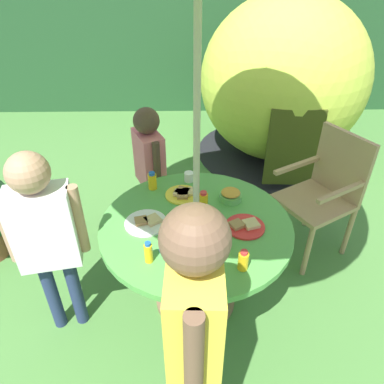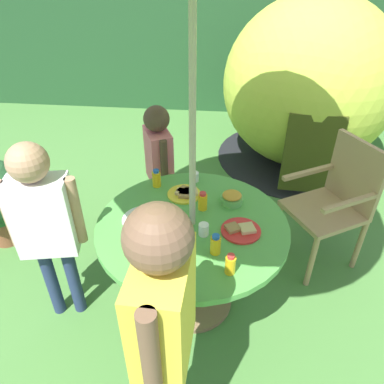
# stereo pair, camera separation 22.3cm
# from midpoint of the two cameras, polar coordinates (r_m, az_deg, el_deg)

# --- Properties ---
(ground_plane) EXTENTS (10.00, 10.00, 0.02)m
(ground_plane) POSITION_cam_midpoint_polar(r_m,az_deg,el_deg) (2.65, -1.97, -16.74)
(ground_plane) COLOR #477A38
(hedge_backdrop) EXTENTS (9.00, 0.70, 2.10)m
(hedge_backdrop) POSITION_cam_midpoint_polar(r_m,az_deg,el_deg) (5.54, -1.79, 24.10)
(hedge_backdrop) COLOR #234C28
(hedge_backdrop) RESTS_ON ground_plane
(garden_table) EXTENTS (1.14, 1.14, 0.69)m
(garden_table) POSITION_cam_midpoint_polar(r_m,az_deg,el_deg) (2.25, -2.25, -7.94)
(garden_table) COLOR brown
(garden_table) RESTS_ON ground_plane
(wooden_chair) EXTENTS (0.64, 0.63, 0.97)m
(wooden_chair) POSITION_cam_midpoint_polar(r_m,az_deg,el_deg) (2.84, 18.07, 0.40)
(wooden_chair) COLOR tan
(wooden_chair) RESTS_ON ground_plane
(dome_tent) EXTENTS (1.86, 1.86, 1.72)m
(dome_tent) POSITION_cam_midpoint_polar(r_m,az_deg,el_deg) (4.09, 12.55, 16.66)
(dome_tent) COLOR #B2C63F
(dome_tent) RESTS_ON ground_plane
(child_in_pink_shirt) EXTENTS (0.27, 0.36, 1.12)m
(child_in_pink_shirt) POSITION_cam_midpoint_polar(r_m,az_deg,el_deg) (2.77, -9.05, 5.05)
(child_in_pink_shirt) COLOR #3F3F47
(child_in_pink_shirt) RESTS_ON ground_plane
(child_in_white_shirt) EXTENTS (0.42, 0.24, 1.25)m
(child_in_white_shirt) POSITION_cam_midpoint_polar(r_m,az_deg,el_deg) (2.14, -25.02, -5.27)
(child_in_white_shirt) COLOR navy
(child_in_white_shirt) RESTS_ON ground_plane
(child_in_yellow_shirt) EXTENTS (0.24, 0.47, 1.40)m
(child_in_yellow_shirt) POSITION_cam_midpoint_polar(r_m,az_deg,el_deg) (1.45, -4.25, -18.99)
(child_in_yellow_shirt) COLOR #3F3F47
(child_in_yellow_shirt) RESTS_ON ground_plane
(snack_bowl) EXTENTS (0.14, 0.14, 0.07)m
(snack_bowl) POSITION_cam_midpoint_polar(r_m,az_deg,el_deg) (2.32, 3.36, -0.61)
(snack_bowl) COLOR #66B259
(snack_bowl) RESTS_ON garden_table
(plate_near_left) EXTENTS (0.23, 0.23, 0.03)m
(plate_near_left) POSITION_cam_midpoint_polar(r_m,az_deg,el_deg) (2.12, 5.37, -5.44)
(plate_near_left) COLOR red
(plate_near_left) RESTS_ON garden_table
(plate_mid_right) EXTENTS (0.22, 0.22, 0.03)m
(plate_mid_right) POSITION_cam_midpoint_polar(r_m,az_deg,el_deg) (2.37, -4.16, -0.36)
(plate_mid_right) COLOR yellow
(plate_mid_right) RESTS_ON garden_table
(plate_center_back) EXTENTS (0.23, 0.23, 0.03)m
(plate_center_back) POSITION_cam_midpoint_polar(r_m,az_deg,el_deg) (1.99, -5.07, -8.61)
(plate_center_back) COLOR #338CD8
(plate_center_back) RESTS_ON garden_table
(plate_far_right) EXTENTS (0.25, 0.25, 0.03)m
(plate_far_right) POSITION_cam_midpoint_polar(r_m,az_deg,el_deg) (2.17, -10.14, -4.83)
(plate_far_right) COLOR white
(plate_far_right) RESTS_ON garden_table
(juice_bottle_near_right) EXTENTS (0.04, 0.04, 0.13)m
(juice_bottle_near_right) POSITION_cam_midpoint_polar(r_m,az_deg,el_deg) (1.91, -10.24, -9.48)
(juice_bottle_near_right) COLOR yellow
(juice_bottle_near_right) RESTS_ON garden_table
(juice_bottle_far_left) EXTENTS (0.06, 0.06, 0.12)m
(juice_bottle_far_left) POSITION_cam_midpoint_polar(r_m,az_deg,el_deg) (1.94, 1.89, -8.04)
(juice_bottle_far_left) COLOR yellow
(juice_bottle_far_left) RESTS_ON garden_table
(juice_bottle_center_front) EXTENTS (0.06, 0.06, 0.12)m
(juice_bottle_center_front) POSITION_cam_midpoint_polar(r_m,az_deg,el_deg) (2.23, -1.07, -1.46)
(juice_bottle_center_front) COLOR yellow
(juice_bottle_center_front) RESTS_ON garden_table
(juice_bottle_mid_left) EXTENTS (0.06, 0.06, 0.13)m
(juice_bottle_mid_left) POSITION_cam_midpoint_polar(r_m,az_deg,el_deg) (2.44, -8.87, 1.63)
(juice_bottle_mid_left) COLOR yellow
(juice_bottle_mid_left) RESTS_ON garden_table
(juice_bottle_front_edge) EXTENTS (0.05, 0.05, 0.12)m
(juice_bottle_front_edge) POSITION_cam_midpoint_polar(r_m,az_deg,el_deg) (1.85, 4.61, -10.83)
(juice_bottle_front_edge) COLOR yellow
(juice_bottle_front_edge) RESTS_ON garden_table
(cup_near) EXTENTS (0.06, 0.06, 0.07)m
(cup_near) POSITION_cam_midpoint_polar(r_m,az_deg,el_deg) (2.05, -0.36, -5.86)
(cup_near) COLOR white
(cup_near) RESTS_ON garden_table
(cup_far) EXTENTS (0.07, 0.07, 0.07)m
(cup_far) POSITION_cam_midpoint_polar(r_m,az_deg,el_deg) (2.51, -3.03, 2.32)
(cup_far) COLOR white
(cup_far) RESTS_ON garden_table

